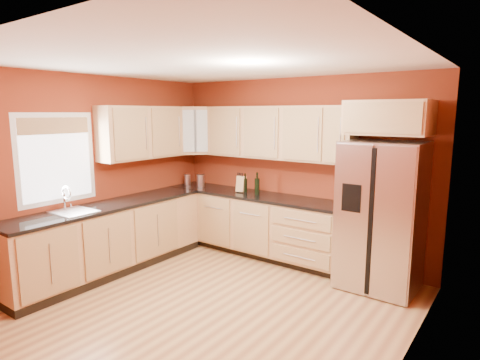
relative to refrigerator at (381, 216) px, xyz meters
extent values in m
plane|color=#9A633B|center=(-1.35, -1.62, -0.89)|extent=(4.00, 4.00, 0.00)
plane|color=white|center=(-1.35, -1.62, 1.71)|extent=(4.00, 4.00, 0.00)
cube|color=maroon|center=(-1.35, 0.38, 0.41)|extent=(4.00, 0.04, 2.60)
cube|color=maroon|center=(-1.35, -3.62, 0.41)|extent=(4.00, 0.04, 2.60)
cube|color=maroon|center=(-3.35, -1.62, 0.41)|extent=(0.04, 4.00, 2.60)
cube|color=maroon|center=(0.65, -1.62, 0.41)|extent=(0.04, 4.00, 2.60)
cube|color=tan|center=(-1.90, 0.07, -0.45)|extent=(2.90, 0.60, 0.88)
cube|color=tan|center=(-3.05, -1.62, -0.45)|extent=(0.60, 2.80, 0.88)
cube|color=black|center=(-1.90, 0.06, 0.01)|extent=(2.90, 0.62, 0.04)
cube|color=black|center=(-3.04, -1.62, 0.01)|extent=(0.62, 2.80, 0.04)
cube|color=tan|center=(-1.60, 0.21, 0.94)|extent=(2.30, 0.33, 0.75)
cube|color=tan|center=(-3.19, -0.90, 0.94)|extent=(0.33, 1.35, 0.75)
cube|color=tan|center=(-3.02, 0.04, 0.94)|extent=(0.67, 0.67, 0.75)
cube|color=tan|center=(0.00, 0.07, 1.16)|extent=(0.92, 0.60, 0.40)
cube|color=silver|center=(0.00, 0.00, 0.00)|extent=(0.90, 0.75, 1.78)
cube|color=white|center=(-3.33, -2.12, 0.66)|extent=(0.03, 0.90, 1.00)
cylinder|color=silver|center=(-3.20, 0.04, 0.12)|extent=(0.13, 0.13, 0.17)
cylinder|color=silver|center=(-2.90, 0.03, 0.13)|extent=(0.16, 0.16, 0.20)
cube|color=tan|center=(-2.12, 0.08, 0.15)|extent=(0.14, 0.13, 0.24)
cylinder|color=white|center=(-0.55, 0.09, 0.12)|extent=(0.08, 0.08, 0.19)
camera|label=1|loc=(1.36, -4.76, 1.22)|focal=30.00mm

